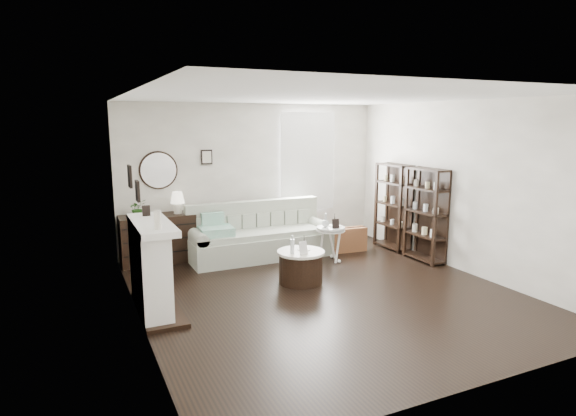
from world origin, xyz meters
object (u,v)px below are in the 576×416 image
dresser (158,239)px  pedestal_table (331,230)px  sofa (259,239)px  drum_table (301,267)px

dresser → pedestal_table: dresser is taller
sofa → pedestal_table: 1.29m
sofa → drum_table: bearing=-88.4°
sofa → drum_table: sofa is taller
dresser → pedestal_table: size_ratio=2.05×
dresser → drum_table: bearing=-48.7°
pedestal_table → dresser: bearing=156.6°
drum_table → pedestal_table: 1.29m
dresser → pedestal_table: (2.70, -1.17, 0.14)m
sofa → dresser: bearing=166.9°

